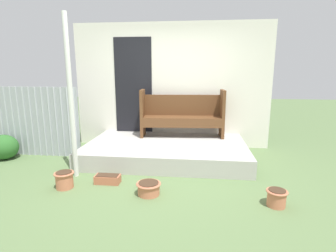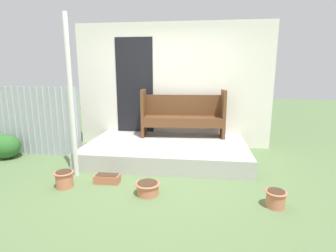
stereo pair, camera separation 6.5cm
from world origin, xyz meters
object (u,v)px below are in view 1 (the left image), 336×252
(support_post, at_px, (71,99))
(shrub_by_fence, at_px, (3,147))
(flower_pot_left, at_px, (64,179))
(planter_box_rect, at_px, (108,179))
(bench, at_px, (182,113))
(flower_pot_middle, at_px, (149,188))
(flower_pot_right, at_px, (277,197))

(support_post, height_order, shrub_by_fence, support_post)
(flower_pot_left, xyz_separation_m, planter_box_rect, (0.55, 0.22, -0.07))
(flower_pot_left, distance_m, shrub_by_fence, 2.03)
(support_post, distance_m, bench, 2.26)
(bench, relative_size, flower_pot_left, 6.16)
(planter_box_rect, bearing_deg, shrub_by_fence, 160.08)
(flower_pot_middle, xyz_separation_m, flower_pot_right, (1.61, -0.13, 0.02))
(flower_pot_middle, distance_m, planter_box_rect, 0.73)
(support_post, xyz_separation_m, flower_pot_middle, (1.25, -0.50, -1.12))
(flower_pot_right, distance_m, shrub_by_fence, 4.72)
(bench, height_order, shrub_by_fence, bench)
(flower_pot_left, relative_size, flower_pot_right, 1.07)
(shrub_by_fence, bearing_deg, flower_pot_left, -31.19)
(flower_pot_middle, height_order, flower_pot_right, flower_pot_right)
(flower_pot_right, distance_m, planter_box_rect, 2.31)
(flower_pot_right, xyz_separation_m, shrub_by_fence, (-4.55, 1.24, 0.11))
(flower_pot_left, height_order, shrub_by_fence, shrub_by_fence)
(bench, distance_m, planter_box_rect, 2.16)
(flower_pot_left, bearing_deg, flower_pot_middle, -3.03)
(flower_pot_left, relative_size, shrub_by_fence, 0.51)
(support_post, relative_size, flower_pot_middle, 7.30)
(bench, height_order, flower_pot_middle, bench)
(support_post, height_order, bench, support_post)
(flower_pot_right, relative_size, shrub_by_fence, 0.48)
(planter_box_rect, relative_size, shrub_by_fence, 0.68)
(flower_pot_right, xyz_separation_m, planter_box_rect, (-2.27, 0.41, -0.05))
(flower_pot_right, bearing_deg, flower_pot_left, 176.12)
(bench, distance_m, flower_pot_middle, 2.20)
(bench, relative_size, flower_pot_middle, 5.07)
(flower_pot_left, height_order, planter_box_rect, flower_pot_left)
(shrub_by_fence, bearing_deg, flower_pot_right, -15.25)
(flower_pot_middle, bearing_deg, planter_box_rect, 156.70)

